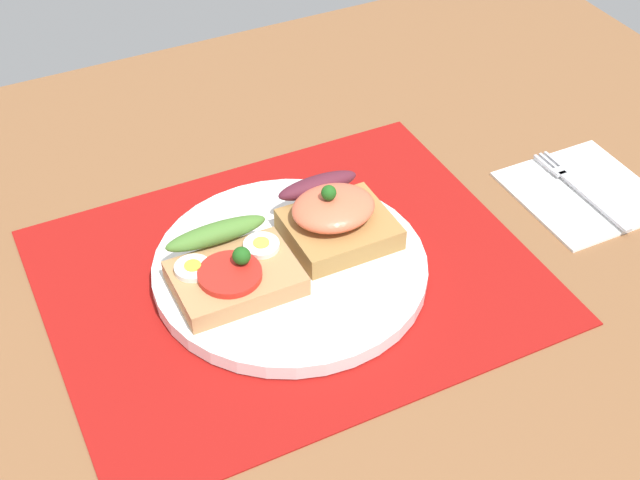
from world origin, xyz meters
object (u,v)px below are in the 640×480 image
(sandwich_egg_tomato, at_px, (232,269))
(napkin, at_px, (583,191))
(sandwich_salmon, at_px, (335,216))
(fork, at_px, (579,188))
(plate, at_px, (290,268))

(sandwich_egg_tomato, relative_size, napkin, 0.79)
(sandwich_salmon, bearing_deg, fork, -7.77)
(sandwich_salmon, distance_m, fork, 0.26)
(sandwich_egg_tomato, distance_m, sandwich_salmon, 0.11)
(sandwich_egg_tomato, xyz_separation_m, fork, (0.37, -0.02, -0.02))
(sandwich_egg_tomato, bearing_deg, fork, -2.94)
(napkin, bearing_deg, fork, 153.67)
(sandwich_salmon, distance_m, napkin, 0.27)
(napkin, height_order, fork, fork)
(sandwich_egg_tomato, relative_size, sandwich_salmon, 1.11)
(fork, bearing_deg, sandwich_salmon, 172.23)
(sandwich_salmon, bearing_deg, napkin, -8.15)
(plate, relative_size, sandwich_egg_tomato, 2.31)
(napkin, bearing_deg, plate, 176.26)
(sandwich_egg_tomato, height_order, napkin, sandwich_egg_tomato)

